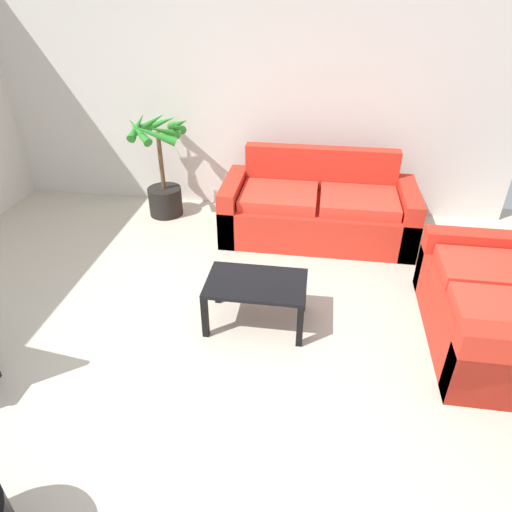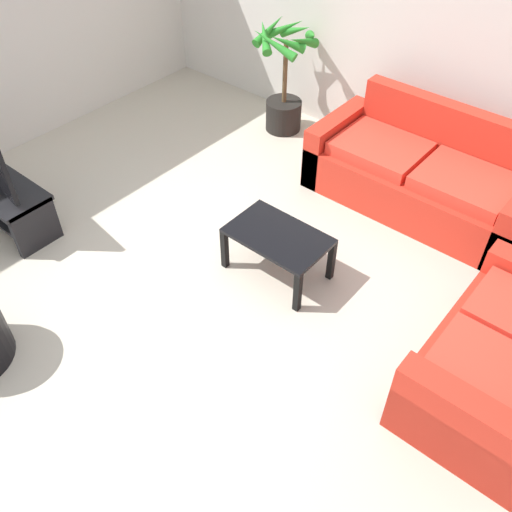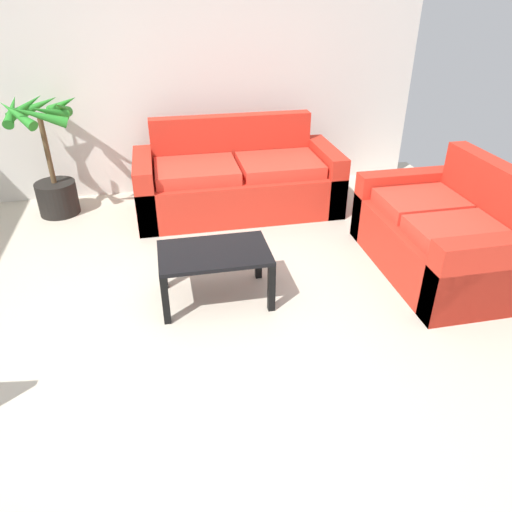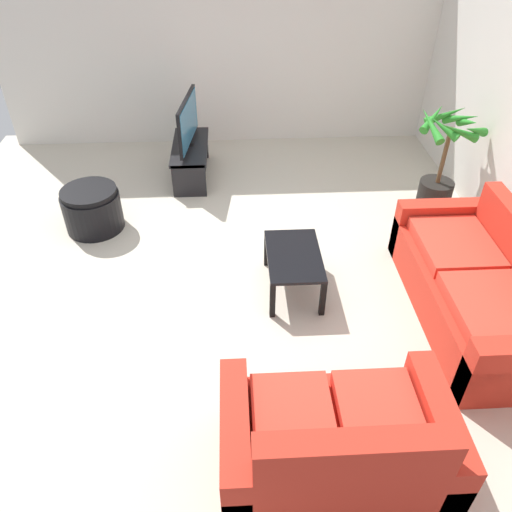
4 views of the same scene
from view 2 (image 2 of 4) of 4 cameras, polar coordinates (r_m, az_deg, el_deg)
ground_plane at (r=4.47m, az=-7.51°, el=-4.04°), size 6.60×6.60×0.00m
wall_back at (r=5.78m, az=14.65°, el=22.88°), size 6.00×0.06×2.70m
couch_main at (r=5.36m, az=16.81°, el=7.86°), size 2.04×0.90×0.90m
couch_loveseat at (r=4.00m, az=24.80°, el=-10.22°), size 0.90×1.48×0.90m
tv_stand at (r=5.42m, az=-25.05°, el=5.63°), size 1.10×0.45×0.44m
coffee_table at (r=4.38m, az=2.29°, el=1.62°), size 0.80×0.50×0.41m
potted_palm at (r=6.21m, az=2.98°, el=17.25°), size 0.76×0.75×1.20m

